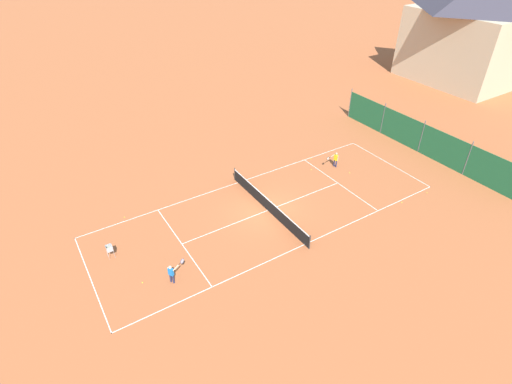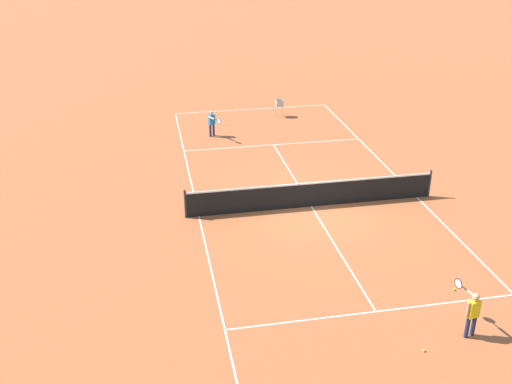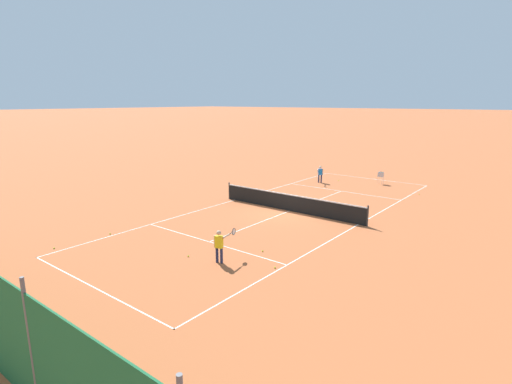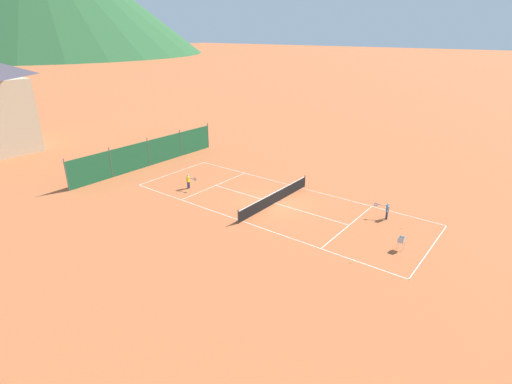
% 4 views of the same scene
% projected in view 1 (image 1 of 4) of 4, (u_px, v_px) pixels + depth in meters
% --- Properties ---
extents(ground_plane, '(600.00, 600.00, 0.00)m').
position_uv_depth(ground_plane, '(268.00, 210.00, 27.51)').
color(ground_plane, '#B25B33').
extents(court_line_markings, '(8.25, 23.85, 0.01)m').
position_uv_depth(court_line_markings, '(268.00, 210.00, 27.51)').
color(court_line_markings, white).
rests_on(court_line_markings, ground).
extents(tennis_net, '(9.18, 0.08, 1.06)m').
position_uv_depth(tennis_net, '(268.00, 205.00, 27.23)').
color(tennis_net, '#2D2D2D').
rests_on(tennis_net, ground).
extents(windscreen_fence_far, '(17.28, 0.08, 2.90)m').
position_uv_depth(windscreen_fence_far, '(421.00, 138.00, 33.55)').
color(windscreen_fence_far, '#1E6038').
rests_on(windscreen_fence_far, ground).
extents(player_far_service, '(0.43, 1.10, 1.29)m').
position_uv_depth(player_far_service, '(335.00, 159.00, 31.82)').
color(player_far_service, '#23284C').
rests_on(player_far_service, ground).
extents(player_near_baseline, '(0.51, 1.06, 1.26)m').
position_uv_depth(player_near_baseline, '(172.00, 272.00, 21.77)').
color(player_near_baseline, '#23284C').
rests_on(player_near_baseline, ground).
extents(tennis_ball_mid_court, '(0.07, 0.07, 0.07)m').
position_uv_depth(tennis_ball_mid_court, '(124.00, 217.00, 26.85)').
color(tennis_ball_mid_court, '#CCE033').
rests_on(tennis_ball_mid_court, ground).
extents(tennis_ball_near_corner, '(0.07, 0.07, 0.07)m').
position_uv_depth(tennis_ball_near_corner, '(142.00, 283.00, 22.09)').
color(tennis_ball_near_corner, '#CCE033').
rests_on(tennis_ball_near_corner, ground).
extents(tennis_ball_service_box, '(0.07, 0.07, 0.07)m').
position_uv_depth(tennis_ball_service_box, '(350.00, 173.00, 31.45)').
color(tennis_ball_service_box, '#CCE033').
rests_on(tennis_ball_service_box, ground).
extents(tennis_ball_by_net_right, '(0.07, 0.07, 0.07)m').
position_uv_depth(tennis_ball_by_net_right, '(311.00, 170.00, 31.83)').
color(tennis_ball_by_net_right, '#CCE033').
rests_on(tennis_ball_by_net_right, ground).
extents(tennis_ball_alley_left, '(0.07, 0.07, 0.07)m').
position_uv_depth(tennis_ball_alley_left, '(427.00, 193.00, 29.19)').
color(tennis_ball_alley_left, '#CCE033').
rests_on(tennis_ball_alley_left, ground).
extents(tennis_ball_far_corner, '(0.07, 0.07, 0.07)m').
position_uv_depth(tennis_ball_far_corner, '(311.00, 159.00, 33.24)').
color(tennis_ball_far_corner, '#CCE033').
rests_on(tennis_ball_far_corner, ground).
extents(tennis_ball_by_net_left, '(0.07, 0.07, 0.07)m').
position_uv_depth(tennis_ball_by_net_left, '(402.00, 202.00, 28.21)').
color(tennis_ball_by_net_left, '#CCE033').
rests_on(tennis_ball_by_net_left, ground).
extents(ball_hopper, '(0.36, 0.36, 0.89)m').
position_uv_depth(ball_hopper, '(109.00, 249.00, 23.40)').
color(ball_hopper, '#B7B7BC').
rests_on(ball_hopper, ground).
extents(alpine_chalet, '(13.00, 10.00, 11.20)m').
position_uv_depth(alpine_chalet, '(468.00, 30.00, 45.75)').
color(alpine_chalet, '#C6B28E').
rests_on(alpine_chalet, ground).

